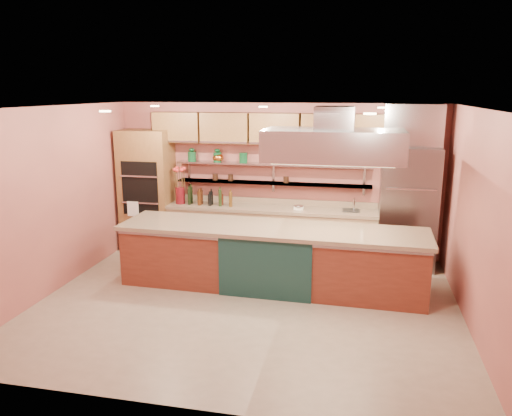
% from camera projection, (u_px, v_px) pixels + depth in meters
% --- Properties ---
extents(floor, '(6.00, 5.00, 0.02)m').
position_uv_depth(floor, '(247.00, 304.00, 7.24)').
color(floor, gray).
rests_on(floor, ground).
extents(ceiling, '(6.00, 5.00, 0.02)m').
position_uv_depth(ceiling, '(246.00, 107.00, 6.59)').
color(ceiling, black).
rests_on(ceiling, wall_back).
extents(wall_back, '(6.00, 0.04, 2.80)m').
position_uv_depth(wall_back, '(276.00, 179.00, 9.29)').
color(wall_back, '#AE5B52').
rests_on(wall_back, floor).
extents(wall_front, '(6.00, 0.04, 2.80)m').
position_uv_depth(wall_front, '(184.00, 273.00, 4.54)').
color(wall_front, '#AE5B52').
rests_on(wall_front, floor).
extents(wall_left, '(0.04, 5.00, 2.80)m').
position_uv_depth(wall_left, '(53.00, 200.00, 7.52)').
color(wall_left, '#AE5B52').
rests_on(wall_left, floor).
extents(wall_right, '(0.04, 5.00, 2.80)m').
position_uv_depth(wall_right, '(477.00, 222.00, 6.31)').
color(wall_right, '#AE5B52').
rests_on(wall_right, floor).
extents(oven_stack, '(0.95, 0.64, 2.30)m').
position_uv_depth(oven_stack, '(147.00, 190.00, 9.54)').
color(oven_stack, brown).
rests_on(oven_stack, floor).
extents(refrigerator, '(0.95, 0.72, 2.10)m').
position_uv_depth(refrigerator, '(408.00, 208.00, 8.56)').
color(refrigerator, slate).
rests_on(refrigerator, floor).
extents(back_counter, '(3.84, 0.64, 0.93)m').
position_uv_depth(back_counter, '(271.00, 232.00, 9.24)').
color(back_counter, tan).
rests_on(back_counter, floor).
extents(wall_shelf_lower, '(3.60, 0.26, 0.03)m').
position_uv_depth(wall_shelf_lower, '(273.00, 183.00, 9.19)').
color(wall_shelf_lower, '#A5A6AC').
rests_on(wall_shelf_lower, wall_back).
extents(wall_shelf_upper, '(3.60, 0.26, 0.03)m').
position_uv_depth(wall_shelf_upper, '(273.00, 164.00, 9.11)').
color(wall_shelf_upper, '#A5A6AC').
rests_on(wall_shelf_upper, wall_back).
extents(upper_cabinets, '(4.60, 0.36, 0.55)m').
position_uv_depth(upper_cabinets, '(275.00, 129.00, 8.90)').
color(upper_cabinets, brown).
rests_on(upper_cabinets, wall_back).
extents(range_hood, '(2.00, 1.00, 0.45)m').
position_uv_depth(range_hood, '(334.00, 145.00, 7.18)').
color(range_hood, '#A5A6AC').
rests_on(range_hood, ceiling).
extents(ceiling_downlights, '(4.00, 2.80, 0.02)m').
position_uv_depth(ceiling_downlights, '(249.00, 109.00, 6.79)').
color(ceiling_downlights, '#FFE5A5').
rests_on(ceiling_downlights, ceiling).
extents(island, '(4.67, 1.13, 0.97)m').
position_uv_depth(island, '(271.00, 257.00, 7.77)').
color(island, brown).
rests_on(island, floor).
extents(flower_vase, '(0.21, 0.21, 0.31)m').
position_uv_depth(flower_vase, '(180.00, 195.00, 9.39)').
color(flower_vase, '#5A0D14').
rests_on(flower_vase, back_counter).
extents(oil_bottle_cluster, '(0.96, 0.52, 0.30)m').
position_uv_depth(oil_bottle_cluster, '(210.00, 197.00, 9.27)').
color(oil_bottle_cluster, black).
rests_on(oil_bottle_cluster, back_counter).
extents(kitchen_scale, '(0.19, 0.16, 0.09)m').
position_uv_depth(kitchen_scale, '(299.00, 207.00, 8.96)').
color(kitchen_scale, white).
rests_on(kitchen_scale, back_counter).
extents(bar_faucet, '(0.03, 0.03, 0.23)m').
position_uv_depth(bar_faucet, '(354.00, 204.00, 8.85)').
color(bar_faucet, silver).
rests_on(bar_faucet, back_counter).
extents(copper_kettle, '(0.26, 0.26, 0.16)m').
position_uv_depth(copper_kettle, '(218.00, 158.00, 9.30)').
color(copper_kettle, orange).
rests_on(copper_kettle, wall_shelf_upper).
extents(green_canister, '(0.20, 0.20, 0.18)m').
position_uv_depth(green_canister, '(243.00, 158.00, 9.20)').
color(green_canister, '#0D4020').
rests_on(green_canister, wall_shelf_upper).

